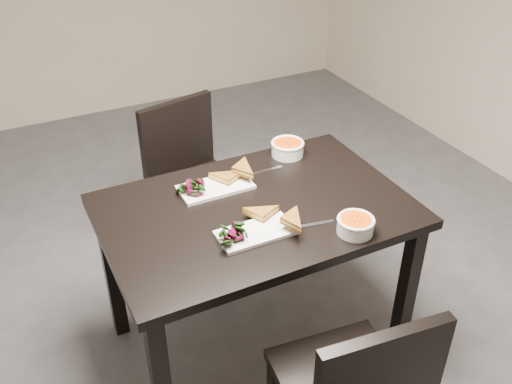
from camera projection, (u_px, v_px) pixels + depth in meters
ground at (163, 322)px, 2.75m from camera, size 5.00×5.00×0.00m
table at (256, 227)px, 2.30m from camera, size 1.20×0.80×0.75m
chair_far at (191, 173)px, 2.98m from camera, size 0.50×0.50×0.85m
plate_near at (256, 232)px, 2.10m from camera, size 0.29×0.14×0.01m
sandwich_near at (270, 219)px, 2.12m from camera, size 0.17×0.16×0.05m
salad_near at (231, 234)px, 2.04m from camera, size 0.09×0.08×0.04m
soup_bowl_near at (356, 224)px, 2.09m from camera, size 0.14×0.14×0.06m
cutlery_near at (311, 225)px, 2.15m from camera, size 0.18×0.05×0.00m
plate_far at (216, 187)px, 2.35m from camera, size 0.30×0.15×0.02m
sandwich_far at (231, 179)px, 2.35m from camera, size 0.19×0.17×0.05m
salad_far at (192, 187)px, 2.30m from camera, size 0.09×0.08×0.04m
soup_bowl_far at (288, 148)px, 2.58m from camera, size 0.15×0.15×0.07m
cutlery_far at (264, 171)px, 2.47m from camera, size 0.18×0.02×0.00m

